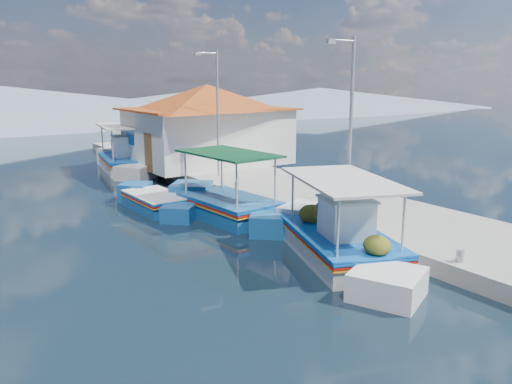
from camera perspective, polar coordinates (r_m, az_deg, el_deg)
ground at (r=13.84m, az=1.97°, el=-9.25°), size 160.00×160.00×0.00m
quay at (r=21.77m, az=5.34°, el=-0.53°), size 5.00×44.00×0.50m
bollards at (r=19.85m, az=2.02°, el=-0.56°), size 0.20×17.20×0.30m
main_caique at (r=15.11m, az=9.24°, el=-5.47°), size 4.12×7.54×2.65m
caique_green_canopy at (r=19.32m, az=-3.18°, el=-1.66°), size 2.59×7.40×2.78m
caique_blue_hull at (r=20.85m, az=-11.27°, el=-1.24°), size 1.80×5.62×1.00m
caique_far at (r=30.34m, az=-14.54°, el=3.36°), size 3.30×8.16×2.90m
harbor_building at (r=28.99m, az=-5.48°, el=7.75°), size 10.49×10.49×4.40m
lamp_post_near at (r=17.35m, az=10.39°, el=8.07°), size 1.21×0.14×6.00m
lamp_post_far at (r=24.61m, az=-4.53°, el=9.46°), size 1.21×0.14×6.00m
mountain_ridge at (r=67.96m, az=-22.14°, el=8.94°), size 171.40×96.00×5.50m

